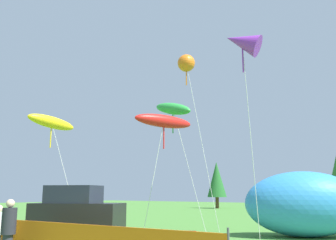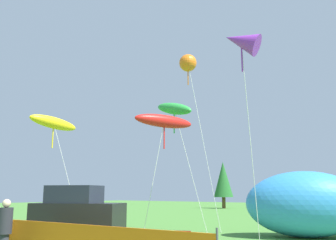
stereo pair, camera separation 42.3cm
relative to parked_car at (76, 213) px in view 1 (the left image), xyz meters
name	(u,v)px [view 1 (the left image)]	position (x,y,z in m)	size (l,w,h in m)	color
parked_car	(76,213)	(0.00, 0.00, 0.00)	(4.20, 3.14, 2.26)	black
inflatable_cat	(325,206)	(8.40, 7.08, 0.25)	(7.35, 5.57, 2.92)	#338CD8
spectator_in_black_shirt	(8,230)	(3.29, -5.06, -0.12)	(0.39, 0.39, 1.78)	#2D2D38
kite_orange_flower	(186,64)	(1.77, 5.95, 8.07)	(2.27, 0.99, 9.68)	silver
kite_red_lizard	(164,121)	(2.60, 2.77, 4.14)	(1.65, 3.17, 5.59)	silver
kite_purple_delta	(242,42)	(6.82, 2.56, 6.93)	(1.83, 1.49, 8.75)	silver
kite_yellow_hero	(52,123)	(-2.92, 0.57, 4.37)	(2.17, 2.78, 5.97)	silver
kite_green_fish	(173,109)	(1.79, 4.61, 5.17)	(2.92, 0.85, 6.89)	silver
horizon_tree_east	(217,180)	(-10.96, 31.67, 2.50)	(2.45, 2.45, 5.85)	brown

